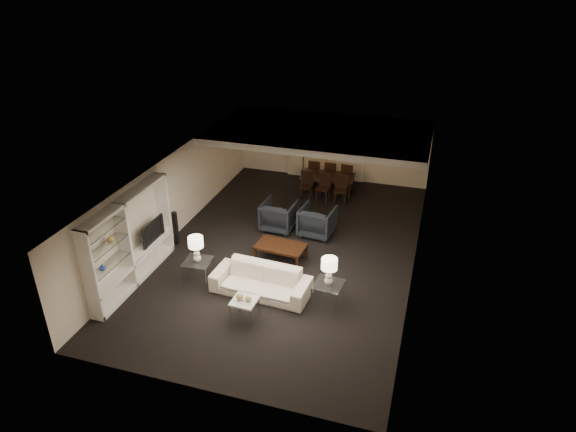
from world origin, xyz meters
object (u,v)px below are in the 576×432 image
at_px(marble_table, 245,310).
at_px(television, 150,231).
at_px(pendant_light, 328,148).
at_px(chair_fl, 315,172).
at_px(chair_fm, 331,174).
at_px(sofa, 261,281).
at_px(armchair_right, 317,221).
at_px(vase_blue, 102,267).
at_px(dining_table, 327,185).
at_px(coffee_table, 281,253).
at_px(chair_nr, 340,190).
at_px(side_table_left, 198,271).
at_px(side_table_right, 328,295).
at_px(floor_speaker, 176,228).
at_px(armchair_left, 279,216).
at_px(chair_fr, 348,176).
at_px(chair_nl, 306,186).
at_px(vase_amber, 110,239).
at_px(floor_lamp, 303,156).
at_px(chair_nm, 323,188).
at_px(table_lamp_left, 196,249).

relative_size(marble_table, television, 0.55).
xyz_separation_m(pendant_light, chair_fl, (-0.72, 1.27, -1.44)).
bearing_deg(chair_fm, sofa, 91.07).
distance_m(armchair_right, chair_fm, 3.66).
height_order(vase_blue, dining_table, vase_blue).
distance_m(coffee_table, chair_nr, 4.12).
height_order(side_table_left, chair_fm, chair_fm).
distance_m(pendant_light, side_table_right, 6.05).
bearing_deg(floor_speaker, side_table_right, -11.44).
bearing_deg(armchair_left, sofa, 103.42).
bearing_deg(chair_fr, armchair_left, 72.59).
height_order(chair_fl, chair_fm, same).
xyz_separation_m(chair_nl, chair_nr, (1.20, 0.00, 0.00)).
bearing_deg(armchair_left, side_table_left, 74.68).
xyz_separation_m(coffee_table, chair_nl, (-0.39, 4.04, 0.24)).
bearing_deg(chair_fr, television, 61.98).
height_order(armchair_left, vase_amber, vase_amber).
height_order(marble_table, floor_lamp, floor_lamp).
bearing_deg(side_table_right, vase_blue, -161.97).
bearing_deg(vase_blue, side_table_right, 18.03).
relative_size(marble_table, chair_fr, 0.58).
bearing_deg(armchair_right, dining_table, -76.66).
height_order(chair_nl, floor_lamp, floor_lamp).
bearing_deg(chair_nm, marble_table, -85.83).
distance_m(side_table_left, television, 1.75).
distance_m(television, dining_table, 6.86).
height_order(dining_table, floor_lamp, floor_lamp).
xyz_separation_m(armchair_left, vase_blue, (-2.67, -4.92, 0.69)).
height_order(vase_blue, chair_nl, vase_blue).
distance_m(vase_blue, chair_nr, 8.35).
bearing_deg(marble_table, floor_lamp, 96.55).
height_order(coffee_table, armchair_right, armchair_right).
distance_m(floor_speaker, floor_lamp, 6.21).
bearing_deg(chair_nl, floor_lamp, 105.20).
bearing_deg(sofa, marble_table, -86.25).
xyz_separation_m(floor_speaker, chair_fl, (2.78, 5.36, -0.04)).
distance_m(table_lamp_left, marble_table, 2.14).
xyz_separation_m(table_lamp_left, floor_lamp, (0.73, 7.37, -0.09)).
bearing_deg(chair_fm, side_table_right, 104.93).
bearing_deg(side_table_left, floor_speaker, 132.98).
bearing_deg(vase_blue, sofa, 26.32).
bearing_deg(floor_speaker, coffee_table, 6.99).
relative_size(pendant_light, chair_fm, 0.54).
bearing_deg(table_lamp_left, chair_fm, 74.59).
bearing_deg(chair_nr, chair_nm, 175.96).
height_order(floor_speaker, chair_nm, floor_speaker).
bearing_deg(side_table_right, marble_table, -147.09).
relative_size(armchair_left, vase_blue, 6.06).
bearing_deg(television, vase_blue, 179.15).
height_order(chair_nm, floor_lamp, floor_lamp).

